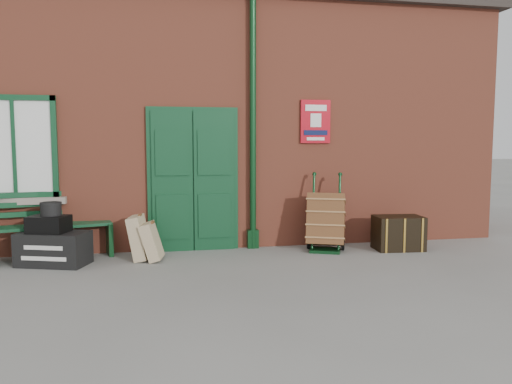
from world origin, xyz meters
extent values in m
plane|color=gray|center=(0.00, 0.00, 0.00)|extent=(80.00, 80.00, 0.00)
cube|color=#B15139|center=(0.00, 3.50, 2.00)|extent=(10.00, 4.00, 4.00)
cube|color=#38302B|center=(0.00, 3.50, 4.15)|extent=(10.30, 4.30, 0.30)
cube|color=#103D21|center=(-0.30, 1.46, 1.10)|extent=(1.42, 0.12, 2.32)
cube|color=white|center=(-2.90, 1.45, 1.65)|extent=(1.20, 0.08, 1.50)
cylinder|color=#0D3417|center=(0.65, 1.42, 2.00)|extent=(0.10, 0.10, 4.00)
cube|color=#B50C1A|center=(1.70, 1.47, 2.05)|extent=(0.50, 0.03, 0.70)
cube|color=#103D21|center=(-2.37, 1.25, 0.49)|extent=(1.70, 0.83, 0.04)
cube|color=#103D21|center=(-2.43, 1.48, 0.80)|extent=(1.61, 0.44, 0.44)
cube|color=#0D3417|center=(-1.60, 1.44, 0.25)|extent=(0.18, 0.49, 0.49)
cube|color=black|center=(-2.29, 0.86, 0.23)|extent=(1.04, 0.78, 0.46)
cube|color=black|center=(-2.34, 0.86, 0.58)|extent=(0.60, 0.52, 0.23)
cylinder|color=black|center=(-2.31, 0.89, 0.79)|extent=(0.35, 0.35, 0.19)
cube|color=tan|center=(-1.13, 0.96, 0.33)|extent=(0.37, 0.50, 0.66)
cube|color=tan|center=(-0.95, 0.86, 0.28)|extent=(0.38, 0.46, 0.57)
cube|color=#0D3417|center=(1.71, 0.94, 0.02)|extent=(0.56, 0.49, 0.05)
cylinder|color=#0D3417|center=(1.58, 1.17, 0.61)|extent=(0.16, 0.32, 1.19)
cylinder|color=#0D3417|center=(1.96, 1.01, 0.61)|extent=(0.16, 0.32, 1.19)
cylinder|color=black|center=(1.53, 1.21, 0.11)|extent=(0.13, 0.23, 0.23)
cylinder|color=black|center=(2.03, 1.01, 0.11)|extent=(0.13, 0.23, 0.23)
cube|color=brown|center=(1.77, 1.07, 0.49)|extent=(0.78, 0.80, 0.88)
cube|color=black|center=(2.92, 0.88, 0.27)|extent=(0.78, 0.55, 0.54)
camera|label=1|loc=(-0.83, -6.40, 1.71)|focal=35.00mm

